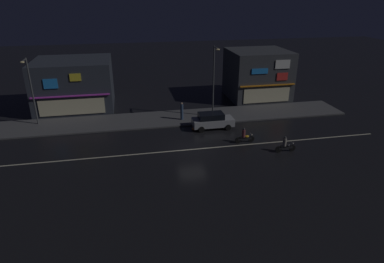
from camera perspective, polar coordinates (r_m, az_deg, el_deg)
The scene contains 12 objects.
ground_plane at distance 30.56m, azimuth 0.05°, elevation -3.08°, with size 140.00×140.00×0.00m, color black.
lane_divider_stripe at distance 30.56m, azimuth 0.05°, elevation -3.07°, with size 36.91×0.16×0.01m, color beige.
sidewalk_far at distance 37.98m, azimuth -2.39°, elevation 2.35°, with size 38.85×4.99×0.14m, color #4C4C4F.
storefront_left_block at distance 43.34m, azimuth -19.41°, elevation 7.63°, with size 8.93×8.05×5.86m.
storefront_center_block at distance 45.71m, azimuth 11.09°, elevation 9.53°, with size 7.53×7.16×6.31m.
streetlamp_west at distance 38.29m, azimuth -25.84°, elevation 6.91°, with size 0.44×1.64×7.08m.
streetlamp_mid at distance 36.90m, azimuth 3.77°, elevation 9.29°, with size 0.44×1.64×7.89m.
pedestrian_on_sidewalk at distance 36.97m, azimuth -1.75°, elevation 3.42°, with size 0.33×0.33×1.97m.
parked_car_near_kerb at distance 35.02m, azimuth 3.49°, elevation 1.91°, with size 4.30×1.98×1.67m.
motorcycle_lead at distance 31.01m, azimuth 15.63°, elevation -2.30°, with size 1.90×0.60×1.52m.
motorcycle_following at distance 32.04m, azimuth 8.93°, elevation -0.85°, with size 1.90×0.60×1.52m.
traffic_cone at distance 34.92m, azimuth 0.32°, elevation 0.84°, with size 0.36×0.36×0.55m, color orange.
Camera 1 is at (-5.41, -26.94, 13.38)m, focal length 31.26 mm.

